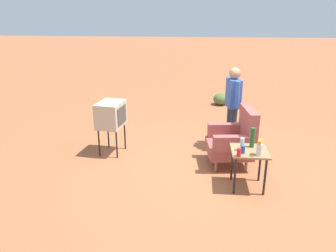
{
  "coord_description": "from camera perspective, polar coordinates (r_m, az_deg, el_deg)",
  "views": [
    {
      "loc": [
        5.41,
        -0.45,
        2.68
      ],
      "look_at": [
        -0.29,
        -0.98,
        0.65
      ],
      "focal_mm": 35.12,
      "sensor_mm": 36.0,
      "label": 1
    }
  ],
  "objects": [
    {
      "name": "soda_can_red",
      "position": [
        4.95,
        12.21,
        -4.5
      ],
      "size": [
        0.07,
        0.07,
        0.12
      ],
      "primitive_type": "cylinder",
      "color": "red",
      "rests_on": "side_table"
    },
    {
      "name": "bottle_short_clear",
      "position": [
        5.15,
        12.73,
        -3.11
      ],
      "size": [
        0.06,
        0.06,
        0.2
      ],
      "primitive_type": "cylinder",
      "color": "silver",
      "rests_on": "side_table"
    },
    {
      "name": "person_standing",
      "position": [
        6.62,
        11.19,
        3.92
      ],
      "size": [
        0.56,
        0.29,
        1.64
      ],
      "color": "#2D3347",
      "rests_on": "ground"
    },
    {
      "name": "bottle_wine_green",
      "position": [
        5.29,
        14.44,
        -1.94
      ],
      "size": [
        0.07,
        0.07,
        0.32
      ],
      "primitive_type": "cylinder",
      "color": "#1E5623",
      "rests_on": "side_table"
    },
    {
      "name": "ground_plane",
      "position": [
        6.05,
        9.1,
        -7.01
      ],
      "size": [
        60.0,
        60.0,
        0.0
      ],
      "primitive_type": "plane",
      "color": "#A05B38"
    },
    {
      "name": "flower_vase",
      "position": [
        5.02,
        15.63,
        -3.37
      ],
      "size": [
        0.15,
        0.09,
        0.27
      ],
      "color": "silver",
      "rests_on": "side_table"
    },
    {
      "name": "shrub_near",
      "position": [
        9.92,
        9.16,
        4.64
      ],
      "size": [
        0.44,
        0.44,
        0.34
      ],
      "primitive_type": "ellipsoid",
      "color": "#516B38",
      "rests_on": "ground"
    },
    {
      "name": "tv_on_stand",
      "position": [
        6.37,
        -9.88,
        1.93
      ],
      "size": [
        0.66,
        0.52,
        1.03
      ],
      "color": "black",
      "rests_on": "ground"
    },
    {
      "name": "side_table",
      "position": [
        5.26,
        13.9,
        -5.04
      ],
      "size": [
        0.56,
        0.56,
        0.64
      ],
      "color": "black",
      "rests_on": "ground"
    },
    {
      "name": "armchair",
      "position": [
        5.99,
        11.54,
        -2.23
      ],
      "size": [
        0.85,
        0.86,
        1.06
      ],
      "color": "#937047",
      "rests_on": "ground"
    },
    {
      "name": "soda_can_blue",
      "position": [
        5.07,
        12.88,
        -3.98
      ],
      "size": [
        0.07,
        0.07,
        0.12
      ],
      "primitive_type": "cylinder",
      "color": "blue",
      "rests_on": "side_table"
    }
  ]
}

